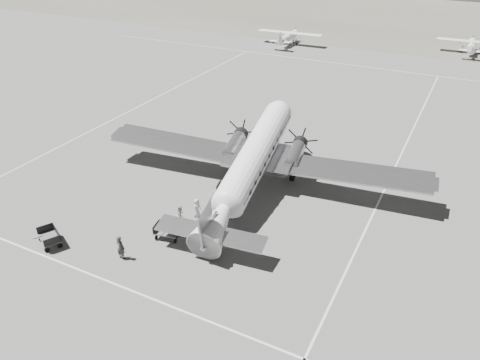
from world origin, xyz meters
name	(u,v)px	position (x,y,z in m)	size (l,w,h in m)	color
ground	(227,183)	(0.00, 0.00, 0.00)	(260.00, 260.00, 0.00)	slate
taxi_line_near	(118,285)	(0.00, -14.00, 0.01)	(60.00, 0.15, 0.01)	silver
taxi_line_right	(370,220)	(12.00, 0.00, 0.01)	(0.15, 80.00, 0.01)	silver
taxi_line_left	(132,110)	(-18.00, 10.00, 0.01)	(0.15, 60.00, 0.01)	silver
taxi_line_horizon	(354,65)	(0.00, 40.00, 0.01)	(90.00, 0.15, 0.01)	silver
grass_infield	(414,9)	(0.00, 95.00, 0.00)	(260.00, 90.00, 0.01)	#656255
dc3_airliner	(252,164)	(2.45, -0.48, 2.63)	(27.66, 19.19, 5.27)	#A5A5A7
light_plane_left	(288,38)	(-13.58, 47.34, 1.19)	(11.46, 9.29, 2.38)	white
light_plane_right	(471,47)	(15.06, 55.20, 1.14)	(10.94, 8.87, 2.27)	white
baggage_cart_near	(168,232)	(-0.06, -8.60, 0.53)	(1.86, 1.31, 1.05)	#565656
baggage_cart_far	(49,238)	(-6.80, -12.87, 0.54)	(1.93, 1.36, 1.09)	#565656
ground_crew	(121,248)	(-1.48, -11.83, 0.87)	(0.63, 0.42, 1.74)	#282828
ramp_agent	(181,215)	(-0.18, -6.73, 0.77)	(0.75, 0.59, 1.55)	#A9A9A6
passenger	(197,208)	(0.32, -5.37, 0.74)	(0.73, 0.47, 1.49)	#BBBBB9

